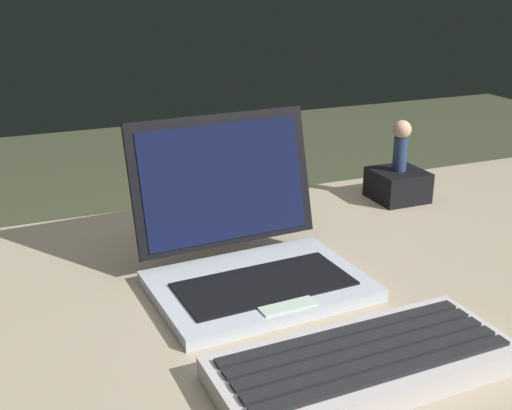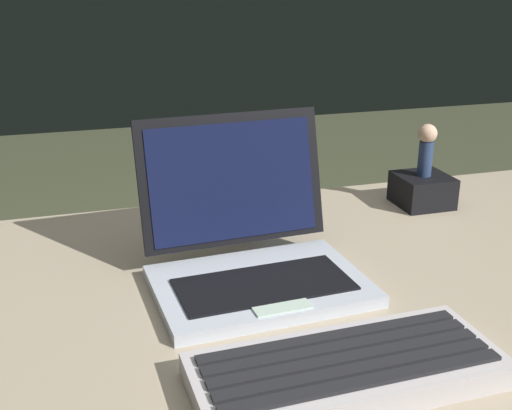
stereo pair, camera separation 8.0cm
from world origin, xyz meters
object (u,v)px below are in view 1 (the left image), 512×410
at_px(figurine, 401,142).
at_px(figurine_stand, 398,185).
at_px(coffee_mug, 233,198).
at_px(laptop_front, 248,252).
at_px(external_keyboard, 364,363).

bearing_deg(figurine, figurine_stand, 0.00).
bearing_deg(coffee_mug, laptop_front, -104.90).
bearing_deg(coffee_mug, figurine, 2.08).
height_order(laptop_front, external_keyboard, laptop_front).
distance_m(figurine_stand, figurine, 0.08).
bearing_deg(external_keyboard, figurine, 52.27).
xyz_separation_m(figurine_stand, figurine, (0.00, 0.00, 0.08)).
bearing_deg(figurine, laptop_front, -152.03).
distance_m(figurine, coffee_mug, 0.33).
bearing_deg(laptop_front, figurine, 27.97).
xyz_separation_m(external_keyboard, figurine, (0.35, 0.45, 0.09)).
height_order(figurine_stand, coffee_mug, coffee_mug).
bearing_deg(external_keyboard, coffee_mug, 87.39).
distance_m(laptop_front, figurine, 0.44).
relative_size(laptop_front, figurine, 3.06).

